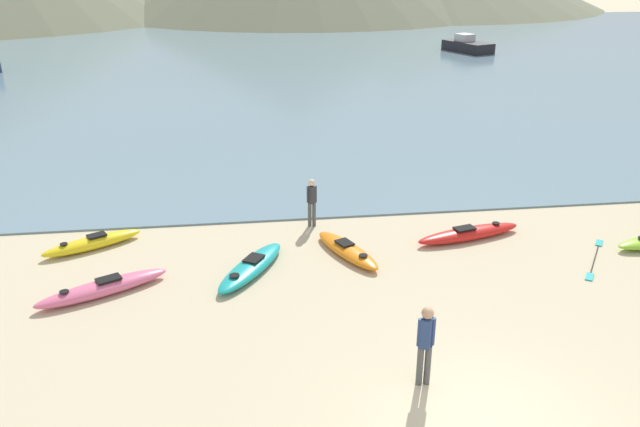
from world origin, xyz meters
The scene contains 11 objects.
ground_plane centered at (0.00, 0.00, 0.00)m, with size 400.00×400.00×0.00m, color #C6B793.
bay_water centered at (0.00, 44.60, 0.03)m, with size 160.00×70.00×0.06m, color slate.
kayak_on_sand_0 centered at (2.49, 7.57, 0.17)m, with size 3.47×1.45×0.39m.
kayak_on_sand_1 centered at (-1.25, 6.98, 0.15)m, with size 1.75×2.82×0.35m.
kayak_on_sand_2 centered at (-8.39, 8.35, 0.17)m, with size 2.75×1.89×0.39m.
kayak_on_sand_4 centered at (-7.60, 5.61, 0.18)m, with size 3.19×2.06×0.40m.
kayak_on_sand_5 centered at (-3.94, 6.30, 0.16)m, with size 2.22×3.03×0.36m.
person_near_foreground centered at (-0.76, 1.20, 0.99)m, with size 0.35×0.30×1.72m.
person_near_waterline centered at (-1.99, 9.10, 0.87)m, with size 0.31×0.27×1.53m.
moored_boat_0 centered at (15.55, 44.02, 0.57)m, with size 3.58×4.88×1.45m.
loose_paddle centered at (5.47, 5.80, 0.01)m, with size 1.77×2.36×0.03m.
Camera 1 is at (-4.05, -8.44, 7.77)m, focal length 35.00 mm.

